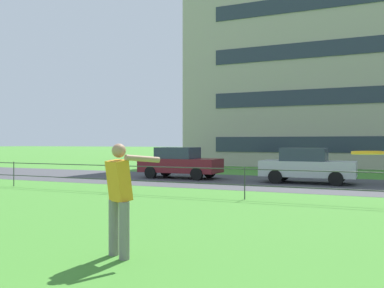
% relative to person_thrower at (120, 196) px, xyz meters
% --- Properties ---
extents(street_strip, '(80.00, 7.05, 0.01)m').
position_rel_person_thrower_xyz_m(street_strip, '(2.32, 12.88, -0.95)').
color(street_strip, '#424247').
rests_on(street_strip, ground).
extents(park_fence, '(34.07, 0.04, 1.00)m').
position_rel_person_thrower_xyz_m(park_fence, '(2.32, 7.15, -0.28)').
color(park_fence, '#333833').
rests_on(park_fence, ground).
extents(person_thrower, '(0.74, 0.71, 1.77)m').
position_rel_person_thrower_xyz_m(person_thrower, '(0.00, 0.00, 0.00)').
color(person_thrower, slate).
rests_on(person_thrower, ground).
extents(frisbee, '(0.31, 0.31, 0.04)m').
position_rel_person_thrower_xyz_m(frisbee, '(3.61, -1.77, 0.74)').
color(frisbee, orange).
extents(car_maroon_left, '(4.01, 1.83, 1.54)m').
position_rel_person_thrower_xyz_m(car_maroon_left, '(-5.33, 13.38, -0.18)').
color(car_maroon_left, maroon).
rests_on(car_maroon_left, ground).
extents(car_silver_far_left, '(4.00, 1.82, 1.54)m').
position_rel_person_thrower_xyz_m(car_silver_far_left, '(0.87, 13.30, -0.18)').
color(car_silver_far_left, '#B7BABF').
rests_on(car_silver_far_left, ground).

